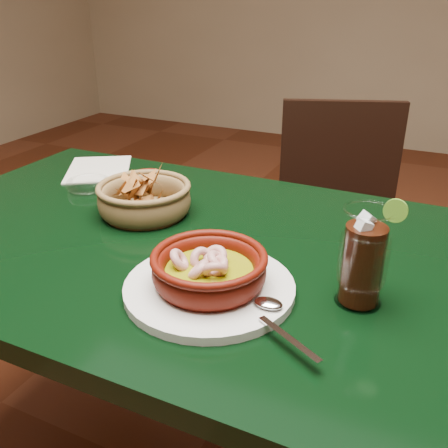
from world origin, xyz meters
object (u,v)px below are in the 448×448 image
at_px(shrimp_plate, 209,274).
at_px(cola_drink, 363,258).
at_px(dining_chair, 338,231).
at_px(chip_basket, 144,198).
at_px(dining_table, 169,275).

height_order(shrimp_plate, cola_drink, cola_drink).
height_order(dining_chair, chip_basket, dining_chair).
bearing_deg(shrimp_plate, cola_drink, 18.48).
distance_m(dining_table, cola_drink, 0.45).
bearing_deg(dining_table, dining_chair, 73.22).
bearing_deg(dining_table, cola_drink, -10.92).
bearing_deg(cola_drink, shrimp_plate, -161.52).
xyz_separation_m(shrimp_plate, cola_drink, (0.23, 0.08, 0.05)).
bearing_deg(dining_chair, shrimp_plate, -92.30).
distance_m(dining_chair, shrimp_plate, 0.91).
distance_m(dining_chair, chip_basket, 0.77).
relative_size(dining_chair, shrimp_plate, 2.43).
height_order(dining_chair, cola_drink, cola_drink).
height_order(shrimp_plate, chip_basket, chip_basket).
distance_m(dining_table, chip_basket, 0.18).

